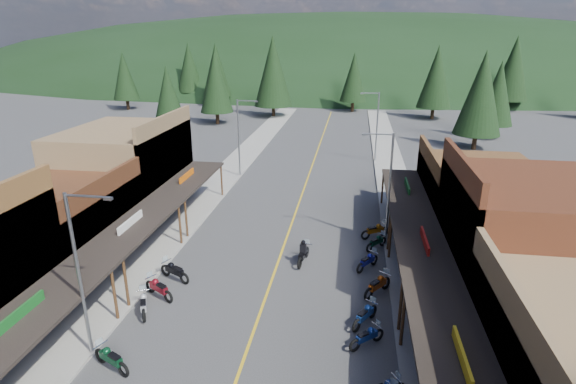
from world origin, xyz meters
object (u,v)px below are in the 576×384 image
at_px(streetlight_1, 240,135).
at_px(bike_east_10, 376,241).
at_px(shop_west_3, 127,171).
at_px(shop_east_3, 476,199).
at_px(pedestrian_east_b, 392,196).
at_px(pine_4, 436,77).
at_px(pine_9, 498,93).
at_px(bike_east_8, 378,284).
at_px(streetlight_2, 387,184).
at_px(bike_east_7, 365,314).
at_px(bike_east_11, 375,230).
at_px(pine_1, 216,70).
at_px(shop_east_2, 523,243).
at_px(bike_east_9, 367,261).
at_px(bike_west_5, 111,358).
at_px(streetlight_3, 376,124).
at_px(bike_west_6, 144,303).
at_px(pine_3, 354,77).
at_px(pine_11, 481,93).
at_px(bike_east_6, 367,336).
at_px(pine_8, 168,95).
at_px(pine_7, 189,67).
at_px(shop_west_2, 56,229).
at_px(pine_10, 216,82).
at_px(pine_0, 124,76).
at_px(bike_west_8, 174,270).
at_px(streetlight_0, 81,270).
at_px(pine_5, 513,68).
at_px(bike_west_7, 159,287).
at_px(rider_on_bike, 303,253).

xyz_separation_m(streetlight_1, bike_east_10, (13.37, -15.02, -3.88)).
xyz_separation_m(shop_west_3, shop_east_3, (27.54, 0.00, -0.99)).
height_order(streetlight_1, pedestrian_east_b, streetlight_1).
relative_size(pine_4, pine_9, 1.16).
distance_m(streetlight_1, bike_east_8, 25.01).
xyz_separation_m(streetlight_2, bike_east_7, (-1.43, -9.86, -3.83)).
bearing_deg(bike_east_7, bike_east_11, 117.47).
height_order(streetlight_1, bike_east_11, streetlight_1).
bearing_deg(shop_east_3, bike_east_8, -126.29).
bearing_deg(pine_1, shop_east_2, -61.05).
xyz_separation_m(shop_west_3, bike_east_9, (19.54, -7.28, -2.91)).
height_order(bike_west_5, bike_east_9, bike_west_5).
distance_m(streetlight_3, bike_east_7, 32.12).
bearing_deg(streetlight_1, bike_west_6, -88.06).
relative_size(pine_3, pine_11, 0.89).
bearing_deg(shop_east_3, bike_east_6, -118.78).
bearing_deg(bike_west_5, pine_8, 44.34).
height_order(pine_7, pedestrian_east_b, pine_7).
xyz_separation_m(streetlight_2, pine_3, (-2.95, 58.00, 2.02)).
height_order(streetlight_1, bike_east_6, streetlight_1).
bearing_deg(pine_7, pine_4, -17.74).
relative_size(shop_east_3, pine_3, 0.99).
xyz_separation_m(shop_west_2, pine_4, (31.75, 58.30, 4.70)).
bearing_deg(shop_west_2, bike_east_11, 19.41).
bearing_deg(pedestrian_east_b, shop_east_2, 112.96).
relative_size(shop_east_3, pine_7, 0.87).
xyz_separation_m(streetlight_2, pine_10, (-24.95, 42.00, 2.32)).
relative_size(shop_west_3, pine_0, 0.99).
xyz_separation_m(bike_west_6, bike_east_9, (11.87, 6.61, -0.02)).
distance_m(streetlight_3, bike_east_10, 23.35).
xyz_separation_m(streetlight_1, bike_west_8, (1.14, -21.06, -3.79)).
height_order(shop_west_2, streetlight_0, streetlight_0).
bearing_deg(shop_west_2, bike_east_8, -1.69).
distance_m(shop_east_3, bike_east_9, 10.99).
relative_size(bike_west_5, bike_east_9, 1.06).
relative_size(shop_east_2, bike_east_7, 4.96).
bearing_deg(bike_west_5, bike_west_6, 31.60).
relative_size(pine_5, pine_9, 1.30).
height_order(shop_east_3, bike_west_6, shop_east_3).
distance_m(shop_east_3, bike_west_7, 23.32).
height_order(shop_east_2, streetlight_0, shop_east_2).
relative_size(shop_east_3, pine_8, 1.09).
height_order(pine_0, bike_west_7, pine_0).
bearing_deg(rider_on_bike, pine_9, 71.06).
xyz_separation_m(shop_west_3, pine_4, (31.78, 48.70, 3.72)).
relative_size(pine_4, bike_east_8, 5.32).
bearing_deg(pedestrian_east_b, streetlight_3, -85.79).
xyz_separation_m(bike_east_11, pedestrian_east_b, (1.63, 6.49, 0.40)).
distance_m(shop_west_3, bike_east_11, 20.54).
bearing_deg(bike_east_11, bike_east_10, -29.99).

